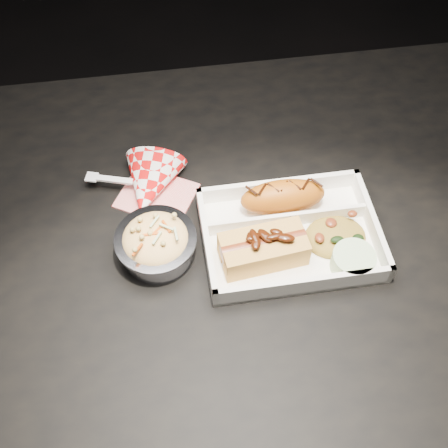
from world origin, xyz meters
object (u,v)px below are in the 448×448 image
(fried_pastry, at_px, (283,197))
(foil_coleslaw_cup, at_px, (156,242))
(napkin_fork, at_px, (149,185))
(food_tray, at_px, (289,237))
(dining_table, at_px, (247,272))
(hotdog, at_px, (263,247))

(fried_pastry, distance_m, foil_coleslaw_cup, 0.20)
(fried_pastry, bearing_deg, napkin_fork, 161.40)
(food_tray, xyz_separation_m, fried_pastry, (-0.00, 0.06, 0.02))
(dining_table, relative_size, food_tray, 4.79)
(dining_table, xyz_separation_m, napkin_fork, (-0.14, 0.11, 0.11))
(food_tray, bearing_deg, hotdog, -149.23)
(dining_table, height_order, food_tray, food_tray)
(napkin_fork, bearing_deg, food_tray, -14.73)
(foil_coleslaw_cup, bearing_deg, dining_table, 1.21)
(fried_pastry, height_order, foil_coleslaw_cup, foil_coleslaw_cup)
(food_tray, bearing_deg, napkin_fork, 148.06)
(hotdog, xyz_separation_m, foil_coleslaw_cup, (-0.15, 0.03, -0.00))
(fried_pastry, distance_m, hotdog, 0.09)
(dining_table, xyz_separation_m, food_tray, (0.06, -0.01, 0.10))
(hotdog, distance_m, napkin_fork, 0.21)
(dining_table, xyz_separation_m, fried_pastry, (0.06, 0.05, 0.12))
(dining_table, xyz_separation_m, foil_coleslaw_cup, (-0.13, -0.00, 0.12))
(food_tray, distance_m, napkin_fork, 0.23)
(dining_table, relative_size, foil_coleslaw_cup, 10.41)
(dining_table, relative_size, napkin_fork, 6.76)
(fried_pastry, xyz_separation_m, napkin_fork, (-0.19, 0.07, -0.02))
(foil_coleslaw_cup, bearing_deg, napkin_fork, 91.55)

